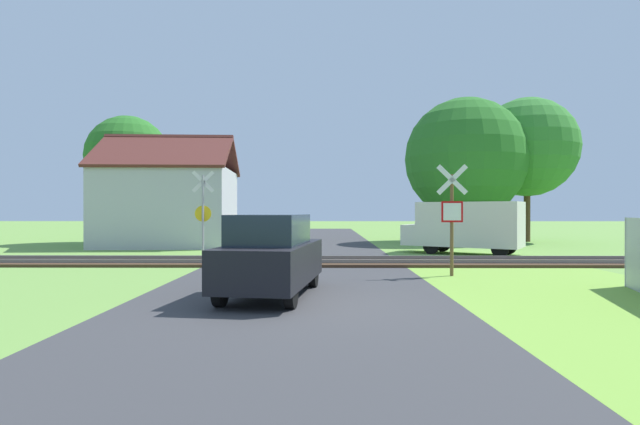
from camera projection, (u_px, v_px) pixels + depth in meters
ground_plane at (291, 303)px, 10.07m from camera, size 160.00×160.00×0.00m
road_asphalt at (297, 287)px, 12.07m from camera, size 6.73×80.00×0.01m
rail_track at (306, 262)px, 17.54m from camera, size 60.00×2.60×0.22m
stop_sign_near at (452, 214)px, 14.19m from camera, size 0.87×0.18×3.19m
crossing_sign_far at (203, 209)px, 19.63m from camera, size 0.87×0.17×3.45m
house at (170, 205)px, 26.78m from camera, size 7.18×7.06×5.96m
tree_left at (128, 157)px, 28.85m from camera, size 4.74×4.74×7.35m
tree_right at (465, 158)px, 29.24m from camera, size 7.07×7.07×8.48m
tree_far at (527, 147)px, 30.08m from camera, size 5.95×5.95×8.68m
mail_truck at (465, 225)px, 21.44m from camera, size 5.15×4.13×2.24m
parked_car at (271, 255)px, 10.85m from camera, size 2.15×4.18×1.78m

